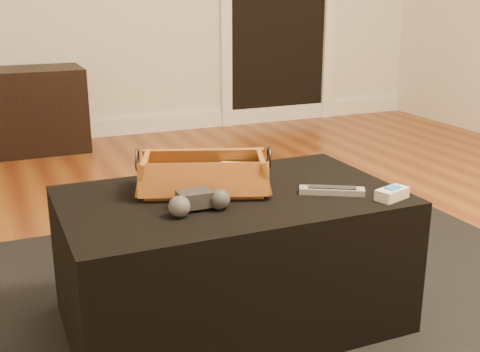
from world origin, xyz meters
name	(u,v)px	position (x,y,z in m)	size (l,w,h in m)	color
floor	(296,304)	(0.00, 0.00, -0.01)	(5.00, 5.50, 0.01)	brown
baseboard	(119,127)	(0.00, 2.73, 0.06)	(5.00, 0.04, 0.12)	white
area_rug	(238,328)	(-0.25, -0.08, 0.01)	(2.60, 2.00, 0.01)	black
ottoman	(231,259)	(-0.25, -0.03, 0.22)	(1.00, 0.60, 0.42)	black
tv_remote	(197,185)	(-0.34, 0.02, 0.46)	(0.21, 0.05, 0.02)	black
cloth_bundle	(238,174)	(-0.21, 0.02, 0.48)	(0.11, 0.07, 0.06)	tan
wicker_basket	(204,177)	(-0.31, 0.03, 0.48)	(0.44, 0.33, 0.14)	#9C5623
game_controller	(198,201)	(-0.39, -0.13, 0.46)	(0.18, 0.10, 0.06)	#232325
silver_remote	(332,190)	(0.03, -0.15, 0.44)	(0.19, 0.13, 0.02)	gray
cream_gadget	(392,194)	(0.17, -0.26, 0.45)	(0.11, 0.08, 0.04)	beige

